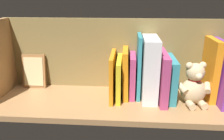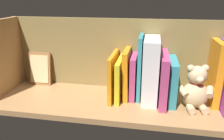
% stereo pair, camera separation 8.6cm
% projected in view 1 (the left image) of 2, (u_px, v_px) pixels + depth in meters
% --- Properties ---
extents(ground_plane, '(0.97, 0.32, 0.02)m').
position_uv_depth(ground_plane, '(112.00, 102.00, 0.91)').
color(ground_plane, '#A87A4C').
extents(shelf_back_panel, '(0.97, 0.02, 0.31)m').
position_uv_depth(shelf_back_panel, '(114.00, 54.00, 0.99)').
color(shelf_back_panel, olive).
rests_on(shelf_back_panel, ground_plane).
extents(book_0, '(0.02, 0.20, 0.24)m').
position_uv_depth(book_0, '(219.00, 72.00, 0.86)').
color(book_0, purple).
rests_on(book_0, ground_plane).
extents(book_1, '(0.03, 0.15, 0.24)m').
position_uv_depth(book_1, '(210.00, 69.00, 0.89)').
color(book_1, orange).
rests_on(book_1, ground_plane).
extents(teddy_bear, '(0.13, 0.12, 0.17)m').
position_uv_depth(teddy_bear, '(194.00, 86.00, 0.85)').
color(teddy_bear, '#D1B284').
rests_on(teddy_bear, ground_plane).
extents(book_2, '(0.03, 0.17, 0.17)m').
position_uv_depth(book_2, '(170.00, 78.00, 0.90)').
color(book_2, teal).
rests_on(book_2, ground_plane).
extents(book_3, '(0.03, 0.20, 0.19)m').
position_uv_depth(book_3, '(162.00, 76.00, 0.89)').
color(book_3, '#B23F72').
rests_on(book_3, ground_plane).
extents(dictionary_thick_white, '(0.06, 0.18, 0.25)m').
position_uv_depth(dictionary_thick_white, '(150.00, 68.00, 0.89)').
color(dictionary_thick_white, white).
rests_on(dictionary_thick_white, ground_plane).
extents(book_4, '(0.01, 0.14, 0.25)m').
position_uv_depth(book_4, '(139.00, 66.00, 0.91)').
color(book_4, teal).
rests_on(book_4, ground_plane).
extents(book_5, '(0.02, 0.14, 0.17)m').
position_uv_depth(book_5, '(132.00, 75.00, 0.92)').
color(book_5, '#B23F72').
rests_on(book_5, ground_plane).
extents(book_6, '(0.03, 0.15, 0.20)m').
position_uv_depth(book_6, '(126.00, 73.00, 0.92)').
color(book_6, orange).
rests_on(book_6, ground_plane).
extents(book_7, '(0.02, 0.18, 0.16)m').
position_uv_depth(book_7, '(119.00, 78.00, 0.91)').
color(book_7, yellow).
rests_on(book_7, ground_plane).
extents(book_8, '(0.01, 0.19, 0.18)m').
position_uv_depth(book_8, '(114.00, 76.00, 0.91)').
color(book_8, orange).
rests_on(book_8, ground_plane).
extents(picture_frame_leaning, '(0.10, 0.04, 0.15)m').
position_uv_depth(picture_frame_leaning, '(34.00, 71.00, 1.01)').
color(picture_frame_leaning, '#9E6B3D').
rests_on(picture_frame_leaning, ground_plane).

